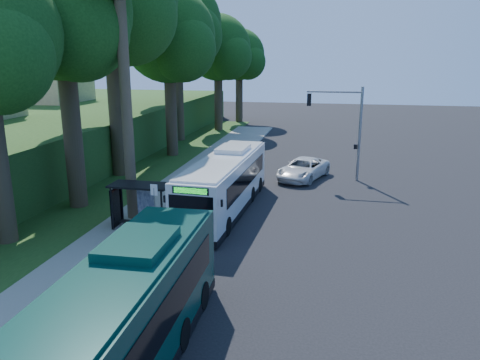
% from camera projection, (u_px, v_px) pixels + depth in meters
% --- Properties ---
extents(ground, '(140.00, 140.00, 0.00)m').
position_uv_depth(ground, '(277.00, 220.00, 26.90)').
color(ground, black).
rests_on(ground, ground).
extents(sidewalk, '(4.50, 70.00, 0.12)m').
position_uv_depth(sidewalk, '(158.00, 211.00, 28.30)').
color(sidewalk, gray).
rests_on(sidewalk, ground).
extents(red_curb, '(0.25, 30.00, 0.13)m').
position_uv_depth(red_curb, '(171.00, 238.00, 24.06)').
color(red_curb, maroon).
rests_on(red_curb, ground).
extents(grass_verge, '(8.00, 70.00, 0.06)m').
position_uv_depth(grass_verge, '(109.00, 185.00, 34.15)').
color(grass_verge, '#234719').
rests_on(grass_verge, ground).
extents(bus_shelter, '(3.20, 1.51, 2.55)m').
position_uv_depth(bus_shelter, '(137.00, 197.00, 25.13)').
color(bus_shelter, black).
rests_on(bus_shelter, ground).
extents(stop_sign_pole, '(0.35, 0.06, 3.17)m').
position_uv_depth(stop_sign_pole, '(155.00, 206.00, 22.68)').
color(stop_sign_pole, gray).
rests_on(stop_sign_pole, ground).
extents(traffic_signal_pole, '(4.10, 0.30, 7.00)m').
position_uv_depth(traffic_signal_pole, '(346.00, 122.00, 34.50)').
color(traffic_signal_pole, gray).
rests_on(traffic_signal_pole, ground).
extents(hillside_backdrop, '(24.00, 60.00, 8.80)m').
position_uv_depth(hillside_backdrop, '(30.00, 127.00, 45.67)').
color(hillside_backdrop, '#234719').
rests_on(hillside_backdrop, ground).
extents(tree_0, '(8.40, 8.00, 15.70)m').
position_uv_depth(tree_0, '(63.00, 18.00, 26.41)').
color(tree_0, '#382B1E').
rests_on(tree_0, ground).
extents(tree_1, '(10.50, 10.00, 18.26)m').
position_uv_depth(tree_1, '(111.00, 5.00, 33.78)').
color(tree_1, '#382B1E').
rests_on(tree_1, ground).
extents(tree_2, '(8.82, 8.40, 15.12)m').
position_uv_depth(tree_2, '(169.00, 40.00, 41.65)').
color(tree_2, '#382B1E').
rests_on(tree_2, ground).
extents(tree_3, '(10.08, 9.60, 17.28)m').
position_uv_depth(tree_3, '(177.00, 28.00, 49.22)').
color(tree_3, '#382B1E').
rests_on(tree_3, ground).
extents(tree_4, '(8.40, 8.00, 14.14)m').
position_uv_depth(tree_4, '(219.00, 51.00, 56.89)').
color(tree_4, '#382B1E').
rests_on(tree_4, ground).
extents(tree_5, '(7.35, 7.00, 12.86)m').
position_uv_depth(tree_5, '(240.00, 57.00, 64.48)').
color(tree_5, '#382B1E').
rests_on(tree_5, ground).
extents(white_bus, '(3.05, 12.17, 3.60)m').
position_uv_depth(white_bus, '(225.00, 182.00, 28.18)').
color(white_bus, silver).
rests_on(white_bus, ground).
extents(teal_bus, '(2.99, 12.74, 3.78)m').
position_uv_depth(teal_bus, '(114.00, 331.00, 12.77)').
color(teal_bus, '#09332C').
rests_on(teal_bus, ground).
extents(pickup, '(4.25, 6.15, 1.56)m').
position_uv_depth(pickup, '(303.00, 169.00, 35.75)').
color(pickup, silver).
rests_on(pickup, ground).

